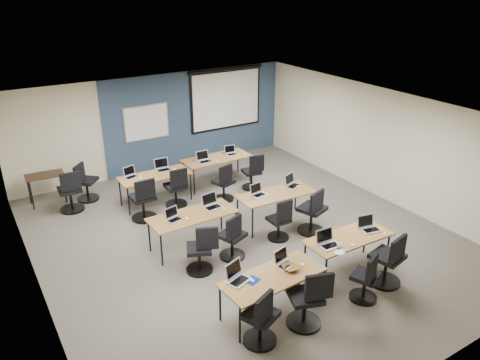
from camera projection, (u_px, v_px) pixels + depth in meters
floor at (242, 237)px, 9.96m from camera, size 8.00×9.00×0.02m
ceiling at (242, 114)px, 8.88m from camera, size 8.00×9.00×0.02m
wall_back at (156, 124)px, 12.93m from camera, size 8.00×0.04×2.70m
wall_front at (431, 298)px, 5.92m from camera, size 8.00×0.04×2.70m
wall_left at (31, 231)px, 7.49m from camera, size 0.04×9.00×2.70m
wall_right at (382, 144)px, 11.35m from camera, size 0.04×9.00×2.70m
blue_accent_panel at (197, 117)px, 13.51m from camera, size 5.50×0.04×2.70m
whiteboard at (146, 123)px, 12.68m from camera, size 1.28×0.03×0.98m
projector_screen at (226, 95)px, 13.70m from camera, size 2.40×0.10×1.82m
training_table_front_left at (273, 279)px, 7.43m from camera, size 1.72×0.72×0.73m
training_table_front_right at (348, 239)px, 8.54m from camera, size 1.66×0.69×0.73m
training_table_mid_left at (193, 217)px, 9.34m from camera, size 1.77×0.74×0.73m
training_table_mid_right at (276, 195)px, 10.26m from camera, size 1.73×0.72×0.73m
training_table_back_left at (155, 177)px, 11.20m from camera, size 1.71×0.71×0.73m
training_table_back_right at (217, 159)px, 12.27m from camera, size 1.80×0.75×0.73m
laptop_0 at (237, 276)px, 7.30m from camera, size 0.36×0.31×0.27m
mouse_0 at (252, 280)px, 7.29m from camera, size 0.06×0.09×0.03m
task_chair_0 at (261, 322)px, 6.90m from camera, size 0.55×0.52×1.00m
laptop_1 at (284, 261)px, 7.70m from camera, size 0.31×0.27×0.24m
mouse_1 at (303, 265)px, 7.68m from camera, size 0.07×0.11×0.04m
task_chair_1 at (308, 303)px, 7.27m from camera, size 0.58×0.56×1.04m
laptop_2 at (328, 241)px, 8.25m from camera, size 0.36×0.31×0.27m
mouse_2 at (353, 245)px, 8.24m from camera, size 0.09×0.11×0.04m
task_chair_2 at (366, 281)px, 7.85m from camera, size 0.50×0.47×0.96m
laptop_3 at (369, 226)px, 8.76m from camera, size 0.35×0.29×0.26m
mouse_3 at (385, 234)px, 8.60m from camera, size 0.06×0.09×0.03m
task_chair_3 at (388, 263)px, 8.26m from camera, size 0.58×0.58×1.05m
laptop_4 at (173, 217)px, 9.12m from camera, size 0.30×0.26×0.23m
mouse_4 at (187, 219)px, 9.14m from camera, size 0.07×0.10×0.04m
task_chair_4 at (201, 253)px, 8.62m from camera, size 0.54×0.51×0.99m
laptop_5 at (211, 204)px, 9.62m from camera, size 0.36×0.31×0.27m
mouse_5 at (224, 208)px, 9.55m from camera, size 0.08×0.11×0.04m
task_chair_5 at (233, 240)px, 9.04m from camera, size 0.53×0.51×0.99m
laptop_6 at (258, 192)px, 10.15m from camera, size 0.31×0.27×0.24m
mouse_6 at (268, 195)px, 10.14m from camera, size 0.08×0.10×0.03m
task_chair_6 at (280, 223)px, 9.72m from camera, size 0.46×0.46×0.95m
laptop_7 at (292, 183)px, 10.59m from camera, size 0.34×0.29×0.26m
mouse_7 at (298, 186)px, 10.54m from camera, size 0.08×0.11×0.04m
task_chair_7 at (313, 215)px, 9.95m from camera, size 0.60×0.58×1.05m
laptop_8 at (131, 174)px, 11.06m from camera, size 0.31×0.27×0.24m
mouse_8 at (140, 178)px, 11.01m from camera, size 0.08×0.11×0.03m
task_chair_8 at (144, 202)px, 10.50m from camera, size 0.57×0.57×1.04m
laptop_9 at (163, 167)px, 11.47m from camera, size 0.36×0.31×0.27m
mouse_9 at (174, 169)px, 11.48m from camera, size 0.07×0.11×0.03m
task_chair_9 at (177, 190)px, 11.13m from camera, size 0.52×0.52×1.00m
laptop_10 at (204, 159)px, 11.98m from camera, size 0.35×0.30×0.26m
mouse_10 at (217, 161)px, 12.00m from camera, size 0.06×0.10×0.03m
task_chair_10 at (224, 185)px, 11.42m from camera, size 0.50×0.50×0.98m
laptop_11 at (231, 152)px, 12.47m from camera, size 0.30×0.26×0.23m
mouse_11 at (245, 154)px, 12.49m from camera, size 0.07×0.10×0.03m
task_chair_11 at (253, 175)px, 12.06m from camera, size 0.48×0.48×0.97m
blue_mousepad at (252, 280)px, 7.30m from camera, size 0.27×0.25×0.01m
snack_bowl at (291, 267)px, 7.57m from camera, size 0.33×0.33×0.08m
snack_plate at (339, 252)px, 8.04m from camera, size 0.23×0.23×0.01m
coffee_cup at (339, 246)px, 8.16m from camera, size 0.08×0.08×0.06m
utility_table at (45, 178)px, 11.19m from camera, size 0.87×0.48×0.75m
spare_chair_a at (85, 185)px, 11.41m from camera, size 0.64×0.53×1.01m
spare_chair_b at (71, 194)px, 10.89m from camera, size 0.56×0.56×1.04m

